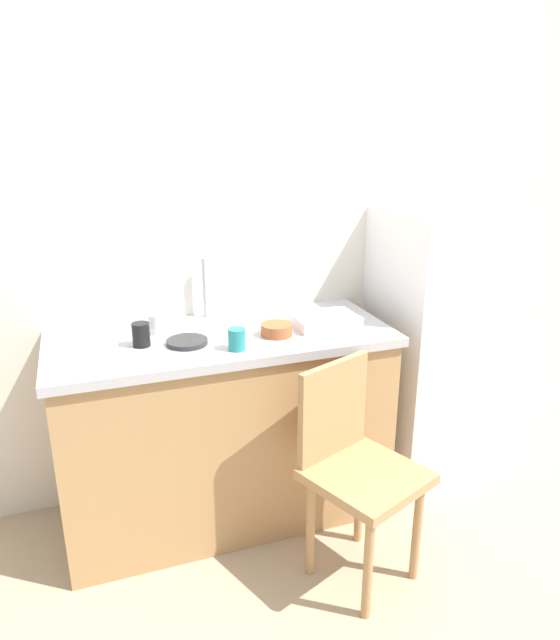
% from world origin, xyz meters
% --- Properties ---
extents(ground_plane, '(8.00, 8.00, 0.00)m').
position_xyz_m(ground_plane, '(0.00, 0.00, 0.00)').
color(ground_plane, tan).
extents(back_wall, '(4.80, 0.10, 2.40)m').
position_xyz_m(back_wall, '(0.00, 1.00, 1.20)').
color(back_wall, silver).
rests_on(back_wall, ground_plane).
extents(cabinet_base, '(1.43, 0.60, 0.86)m').
position_xyz_m(cabinet_base, '(-0.37, 0.65, 0.43)').
color(cabinet_base, tan).
rests_on(cabinet_base, ground_plane).
extents(countertop, '(1.47, 0.64, 0.04)m').
position_xyz_m(countertop, '(-0.37, 0.65, 0.88)').
color(countertop, '#B7B7BC').
rests_on(countertop, cabinet_base).
extents(faucet, '(0.02, 0.02, 0.28)m').
position_xyz_m(faucet, '(-0.38, 0.90, 1.04)').
color(faucet, '#B7B7BC').
rests_on(faucet, countertop).
extents(refrigerator, '(0.55, 0.56, 1.38)m').
position_xyz_m(refrigerator, '(0.74, 0.67, 0.69)').
color(refrigerator, white).
rests_on(refrigerator, ground_plane).
extents(chair, '(0.52, 0.52, 0.89)m').
position_xyz_m(chair, '(0.01, 0.11, 0.50)').
color(chair, tan).
rests_on(chair, ground_plane).
extents(dish_tray, '(0.28, 0.20, 0.05)m').
position_xyz_m(dish_tray, '(0.09, 0.60, 0.93)').
color(dish_tray, white).
rests_on(dish_tray, countertop).
extents(terracotta_bowl, '(0.14, 0.14, 0.05)m').
position_xyz_m(terracotta_bowl, '(-0.16, 0.55, 0.93)').
color(terracotta_bowl, '#B25B33').
rests_on(terracotta_bowl, countertop).
extents(hotplate, '(0.17, 0.17, 0.02)m').
position_xyz_m(hotplate, '(-0.54, 0.58, 0.91)').
color(hotplate, '#2D2D2D').
rests_on(hotplate, countertop).
extents(cup_teal, '(0.07, 0.07, 0.09)m').
position_xyz_m(cup_teal, '(-0.36, 0.45, 0.95)').
color(cup_teal, teal).
rests_on(cup_teal, countertop).
extents(cup_black, '(0.07, 0.07, 0.10)m').
position_xyz_m(cup_black, '(-0.72, 0.62, 0.95)').
color(cup_black, black).
rests_on(cup_black, countertop).
extents(cup_white, '(0.08, 0.08, 0.09)m').
position_xyz_m(cup_white, '(-0.63, 0.75, 0.94)').
color(cup_white, white).
rests_on(cup_white, countertop).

